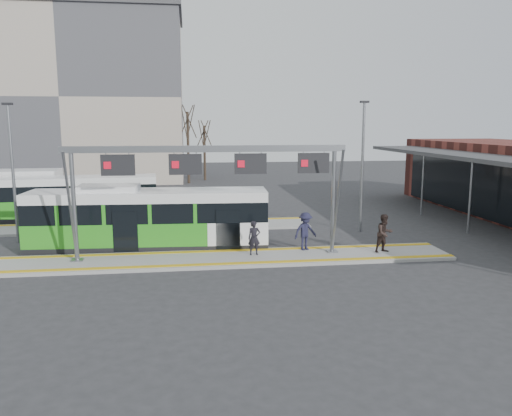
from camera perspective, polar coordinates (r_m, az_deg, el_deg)
The scene contains 16 objects.
ground at distance 23.58m, azimuth -4.16°, elevation -5.99°, with size 120.00×120.00×0.00m, color #2D2D30.
platform_main at distance 23.56m, azimuth -4.16°, elevation -5.82°, with size 22.00×3.00×0.15m, color gray.
platform_second at distance 31.42m, azimuth -12.38°, elevation -2.10°, with size 20.00×3.00×0.15m, color gray.
tactile_main at distance 23.54m, azimuth -4.16°, elevation -5.62°, with size 22.00×2.65×0.02m.
tactile_second at distance 32.53m, azimuth -12.22°, elevation -1.54°, with size 20.00×0.35×0.02m.
gantry at distance 23.04m, azimuth -5.19°, elevation 4.51°, with size 13.00×1.68×5.20m.
apartment_block at distance 60.10m, azimuth -20.26°, elevation 11.78°, with size 24.50×12.50×18.40m.
hero_bus at distance 26.06m, azimuth -12.19°, elevation -1.28°, with size 12.09×3.16×3.29m.
bg_bus_green at distance 35.61m, azimuth -20.51°, elevation 1.05°, with size 11.52×3.18×2.85m.
passenger_a at distance 23.76m, azimuth -0.22°, elevation -3.44°, with size 0.60×0.39×1.63m, color black.
passenger_b at distance 24.98m, azimuth 14.48°, elevation -2.82°, with size 0.91×0.71×1.88m, color black.
passenger_c at distance 24.77m, azimuth 5.65°, elevation -2.65°, with size 1.22×0.70×1.88m, color #1D1D35.
tree_left at distance 53.92m, azimuth -7.82°, elevation 9.72°, with size 1.40×1.40×8.58m.
tree_mid at distance 56.68m, azimuth -5.93°, elevation 8.49°, with size 1.40×1.40×6.94m.
lamp_west at distance 29.30m, azimuth -26.05°, elevation 3.96°, with size 0.50×0.25×7.40m.
lamp_east at distance 29.81m, azimuth 12.06°, elevation 5.02°, with size 0.50×0.25×7.63m.
Camera 1 is at (-1.33, -22.68, 6.34)m, focal length 35.00 mm.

